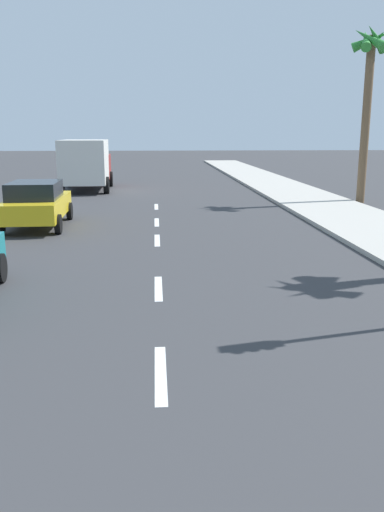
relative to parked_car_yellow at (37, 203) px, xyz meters
The scene contains 10 objects.
ground_plane 4.21m from the parked_car_yellow, ahead, with size 160.00×160.00×0.00m, color #38383A.
sidewalk_strip 11.54m from the parked_car_yellow, ahead, with size 3.60×80.00×0.14m, color #B2ADA3.
lane_stripe_2 12.42m from the parked_car_yellow, 70.65° to the right, with size 0.16×1.80×0.01m, color white.
lane_stripe_3 8.75m from the parked_car_yellow, 61.86° to the right, with size 0.16×1.80×0.01m, color white.
lane_stripe_4 4.95m from the parked_car_yellow, 32.67° to the right, with size 0.16×1.80×0.01m, color white.
lane_stripe_5 4.24m from the parked_car_yellow, ahead, with size 0.16×1.80×0.01m, color white.
lane_stripe_6 6.37m from the parked_car_yellow, 49.41° to the left, with size 0.16×1.80×0.01m, color white.
parked_car_yellow is the anchor object (origin of this frame).
delivery_truck 11.93m from the parked_car_yellow, 88.95° to the left, with size 2.82×6.31×2.80m.
palm_tree_far 15.44m from the parked_car_yellow, 22.04° to the left, with size 1.82×1.88×7.85m.
Camera 1 is at (-0.03, 2.17, 3.18)m, focal length 36.86 mm.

